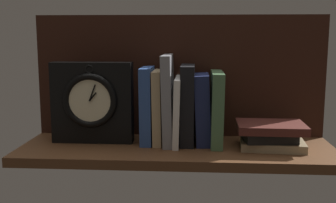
% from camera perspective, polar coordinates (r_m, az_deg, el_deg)
% --- Properties ---
extents(ground_plane, '(0.84, 0.27, 0.03)m').
position_cam_1_polar(ground_plane, '(1.12, 1.22, -6.81)').
color(ground_plane, '#4C2D19').
extents(back_panel, '(0.84, 0.01, 0.35)m').
position_cam_1_polar(back_panel, '(1.21, 1.55, 3.52)').
color(back_panel, black).
rests_on(back_panel, ground_plane).
extents(book_blue_modern, '(0.03, 0.12, 0.21)m').
position_cam_1_polar(book_blue_modern, '(1.14, -2.87, -0.52)').
color(book_blue_modern, '#2D4C8E').
rests_on(book_blue_modern, ground_plane).
extents(book_tan_shortstories, '(0.03, 0.13, 0.20)m').
position_cam_1_polar(book_tan_shortstories, '(1.14, -1.36, -0.74)').
color(book_tan_shortstories, tan).
rests_on(book_tan_shortstories, ground_plane).
extents(book_gray_chess, '(0.03, 0.16, 0.24)m').
position_cam_1_polar(book_gray_chess, '(1.13, 0.02, 0.30)').
color(book_gray_chess, gray).
rests_on(book_gray_chess, ground_plane).
extents(book_white_catcher, '(0.02, 0.17, 0.18)m').
position_cam_1_polar(book_white_catcher, '(1.14, 1.22, -1.23)').
color(book_white_catcher, silver).
rests_on(book_white_catcher, ground_plane).
extents(book_black_skeptic, '(0.04, 0.13, 0.22)m').
position_cam_1_polar(book_black_skeptic, '(1.13, 2.71, -0.42)').
color(book_black_skeptic, black).
rests_on(book_black_skeptic, ground_plane).
extents(book_navy_bierce, '(0.05, 0.12, 0.19)m').
position_cam_1_polar(book_navy_bierce, '(1.13, 4.78, -1.05)').
color(book_navy_bierce, '#192147').
rests_on(book_navy_bierce, ground_plane).
extents(book_green_romantic, '(0.03, 0.17, 0.20)m').
position_cam_1_polar(book_green_romantic, '(1.13, 6.71, -0.91)').
color(book_green_romantic, '#476B44').
rests_on(book_green_romantic, ground_plane).
extents(framed_clock, '(0.22, 0.06, 0.22)m').
position_cam_1_polar(framed_clock, '(1.16, -10.43, -0.08)').
color(framed_clock, black).
rests_on(framed_clock, ground_plane).
extents(book_stack_side, '(0.18, 0.13, 0.07)m').
position_cam_1_polar(book_stack_side, '(1.13, 13.95, -4.50)').
color(book_stack_side, '#9E8966').
rests_on(book_stack_side, ground_plane).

